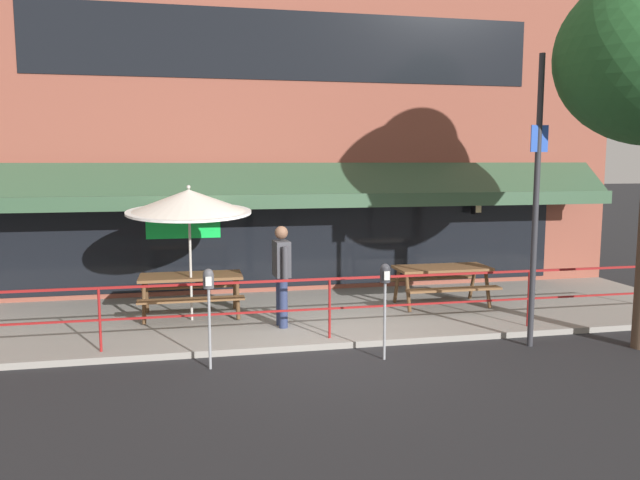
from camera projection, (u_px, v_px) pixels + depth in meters
name	position (u px, v px, depth m)	size (l,w,h in m)	color
ground_plane	(334.00, 350.00, 9.60)	(120.00, 120.00, 0.00)	#232326
patio_deck	(309.00, 315.00, 11.54)	(15.00, 4.00, 0.10)	gray
restaurant_building	(289.00, 122.00, 13.23)	(15.00, 1.60, 7.48)	brown
patio_railing	(330.00, 295.00, 9.79)	(13.84, 0.04, 0.97)	maroon
picnic_table_left	(191.00, 284.00, 11.14)	(1.80, 1.42, 0.76)	brown
picnic_table_centre	(442.00, 275.00, 12.00)	(1.80, 1.42, 0.76)	brown
patio_umbrella_left	(189.00, 202.00, 10.72)	(2.14, 2.14, 2.38)	#B7B2A8
pedestrian_walking	(282.00, 271.00, 10.46)	(0.27, 0.62, 1.71)	navy
parking_meter_near	(209.00, 288.00, 8.56)	(0.15, 0.16, 1.42)	gray
parking_meter_far	(385.00, 282.00, 8.98)	(0.15, 0.16, 1.42)	gray
street_sign_pole	(536.00, 200.00, 9.50)	(0.28, 0.09, 4.47)	#2D2D33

